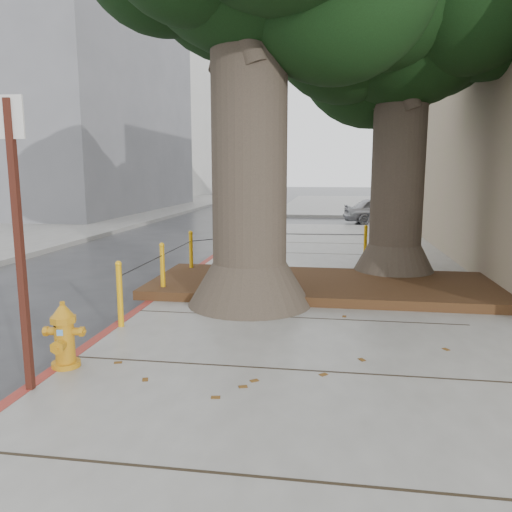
{
  "coord_description": "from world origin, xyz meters",
  "views": [
    {
      "loc": [
        1.02,
        -5.23,
        2.32
      ],
      "look_at": [
        -0.06,
        1.84,
        1.1
      ],
      "focal_mm": 35.0,
      "sensor_mm": 36.0,
      "label": 1
    }
  ],
  "objects_px": {
    "signpost": "(18,230)",
    "car_dark": "(89,205)",
    "car_silver": "(383,211)",
    "fire_hydrant": "(64,335)",
    "car_red": "(502,209)"
  },
  "relations": [
    {
      "from": "signpost",
      "to": "car_dark",
      "type": "distance_m",
      "value": 22.2
    },
    {
      "from": "car_silver",
      "to": "car_dark",
      "type": "xyz_separation_m",
      "value": [
        -14.76,
        1.5,
        -0.02
      ]
    },
    {
      "from": "fire_hydrant",
      "to": "signpost",
      "type": "bearing_deg",
      "value": -101.56
    },
    {
      "from": "fire_hydrant",
      "to": "signpost",
      "type": "relative_size",
      "value": 0.26
    },
    {
      "from": "car_red",
      "to": "car_dark",
      "type": "xyz_separation_m",
      "value": [
        -20.08,
        0.45,
        -0.07
      ]
    },
    {
      "from": "signpost",
      "to": "car_silver",
      "type": "height_order",
      "value": "signpost"
    },
    {
      "from": "car_silver",
      "to": "car_dark",
      "type": "height_order",
      "value": "car_silver"
    },
    {
      "from": "car_silver",
      "to": "car_red",
      "type": "relative_size",
      "value": 0.9
    },
    {
      "from": "car_silver",
      "to": "fire_hydrant",
      "type": "bearing_deg",
      "value": 156.97
    },
    {
      "from": "fire_hydrant",
      "to": "car_red",
      "type": "distance_m",
      "value": 21.67
    },
    {
      "from": "car_red",
      "to": "car_dark",
      "type": "height_order",
      "value": "car_red"
    },
    {
      "from": "signpost",
      "to": "car_red",
      "type": "height_order",
      "value": "signpost"
    },
    {
      "from": "fire_hydrant",
      "to": "car_red",
      "type": "bearing_deg",
      "value": 54.39
    },
    {
      "from": "car_silver",
      "to": "car_dark",
      "type": "bearing_deg",
      "value": 77.23
    },
    {
      "from": "car_red",
      "to": "car_dark",
      "type": "bearing_deg",
      "value": 94.91
    }
  ]
}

